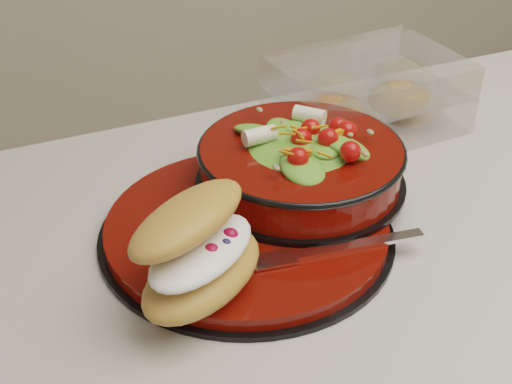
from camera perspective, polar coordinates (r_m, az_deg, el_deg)
name	(u,v)px	position (r m, az deg, el deg)	size (l,w,h in m)	color
dinner_plate	(248,229)	(0.76, -0.68, -2.98)	(0.32, 0.32, 0.02)	black
salad_bowl	(301,156)	(0.80, 3.62, 2.85)	(0.24, 0.24, 0.10)	black
croissant	(199,250)	(0.65, -4.55, -4.66)	(0.17, 0.16, 0.09)	gold
fork	(333,249)	(0.72, 6.18, -4.55)	(0.18, 0.04, 0.00)	silver
pastry_box	(366,95)	(0.97, 8.83, 7.65)	(0.25, 0.19, 0.09)	white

